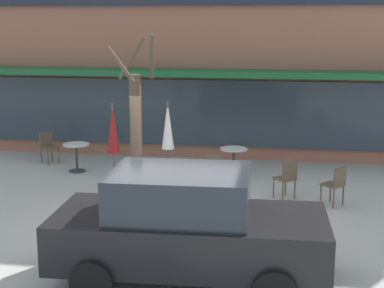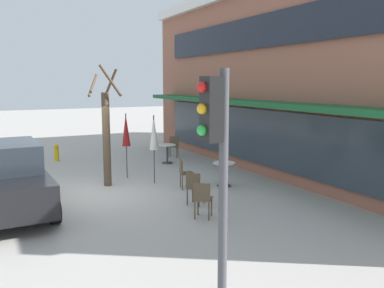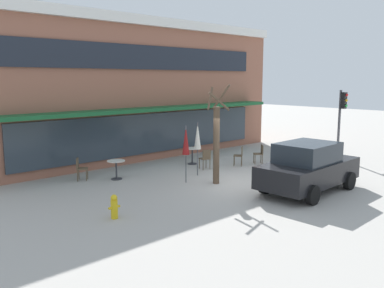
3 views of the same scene
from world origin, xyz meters
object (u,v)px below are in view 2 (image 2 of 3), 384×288
(cafe_chair_1, at_px, (174,145))
(cafe_chair_3, at_px, (184,172))
(cafe_chair_0, at_px, (195,186))
(traffic_light_pole, at_px, (217,158))
(cafe_table_near_wall, at_px, (224,170))
(parked_sedan, at_px, (5,179))
(patio_umbrella_cream_folded, at_px, (126,130))
(street_tree, at_px, (106,134))
(patio_umbrella_green_folded, at_px, (154,133))
(fire_hydrant, at_px, (56,152))
(cafe_chair_2, at_px, (203,197))
(cafe_table_streetside, at_px, (167,150))

(cafe_chair_1, xyz_separation_m, cafe_chair_3, (4.98, -1.92, 0.00))
(cafe_chair_0, height_order, traffic_light_pole, traffic_light_pole)
(cafe_table_near_wall, bearing_deg, parked_sedan, -91.73)
(patio_umbrella_cream_folded, distance_m, cafe_chair_0, 4.04)
(cafe_table_near_wall, distance_m, cafe_chair_0, 2.20)
(cafe_table_near_wall, relative_size, street_tree, 0.20)
(patio_umbrella_green_folded, xyz_separation_m, fire_hydrant, (-5.35, -2.20, -1.27))
(patio_umbrella_cream_folded, height_order, traffic_light_pole, traffic_light_pole)
(cafe_table_near_wall, bearing_deg, patio_umbrella_green_folded, -127.14)
(street_tree, bearing_deg, cafe_chair_1, 132.33)
(cafe_chair_0, xyz_separation_m, cafe_chair_2, (1.05, -0.33, 0.00))
(cafe_chair_2, distance_m, traffic_light_pole, 4.70)
(cafe_table_streetside, relative_size, cafe_chair_0, 0.85)
(cafe_table_near_wall, height_order, fire_hydrant, cafe_table_near_wall)
(parked_sedan, height_order, traffic_light_pole, traffic_light_pole)
(patio_umbrella_cream_folded, distance_m, street_tree, 1.16)
(cafe_chair_1, xyz_separation_m, parked_sedan, (5.13, -6.91, 0.35))
(cafe_chair_1, height_order, parked_sedan, parked_sedan)
(cafe_table_streetside, distance_m, parked_sedan, 7.31)
(parked_sedan, bearing_deg, cafe_chair_2, 58.02)
(cafe_chair_0, height_order, cafe_chair_2, same)
(cafe_chair_0, relative_size, cafe_chair_2, 1.00)
(cafe_table_near_wall, distance_m, fire_hydrant, 7.81)
(traffic_light_pole, height_order, fire_hydrant, traffic_light_pole)
(cafe_chair_3, xyz_separation_m, parked_sedan, (0.14, -4.99, 0.35))
(cafe_chair_1, xyz_separation_m, fire_hydrant, (-1.39, -4.70, -0.17))
(patio_umbrella_green_folded, distance_m, parked_sedan, 4.63)
(street_tree, distance_m, fire_hydrant, 5.19)
(cafe_chair_3, bearing_deg, cafe_table_near_wall, 74.80)
(patio_umbrella_cream_folded, height_order, parked_sedan, patio_umbrella_cream_folded)
(cafe_table_streetside, xyz_separation_m, parked_sedan, (4.00, -6.11, 0.36))
(cafe_table_streetside, xyz_separation_m, traffic_light_pole, (10.48, -3.90, 1.78))
(street_tree, xyz_separation_m, fire_hydrant, (-4.97, -0.77, -1.29))
(cafe_table_near_wall, relative_size, cafe_chair_2, 0.85)
(traffic_light_pole, distance_m, fire_hydrant, 13.14)
(cafe_chair_2, bearing_deg, street_tree, -164.41)
(parked_sedan, distance_m, traffic_light_pole, 6.99)
(street_tree, height_order, traffic_light_pole, street_tree)
(street_tree, bearing_deg, patio_umbrella_cream_folded, 130.60)
(patio_umbrella_green_folded, distance_m, cafe_chair_1, 4.81)
(parked_sedan, bearing_deg, patio_umbrella_green_folded, 104.87)
(cafe_chair_3, xyz_separation_m, street_tree, (-1.40, -2.01, 1.12))
(traffic_light_pole, bearing_deg, cafe_chair_2, 153.60)
(cafe_table_streetside, relative_size, traffic_light_pole, 0.22)
(patio_umbrella_cream_folded, xyz_separation_m, parked_sedan, (2.30, -3.86, -0.75))
(cafe_table_streetside, relative_size, patio_umbrella_green_folded, 0.35)
(cafe_table_near_wall, xyz_separation_m, cafe_chair_0, (1.35, -1.74, 0.01))
(cafe_table_streetside, distance_m, patio_umbrella_cream_folded, 3.02)
(street_tree, distance_m, traffic_light_pole, 8.09)
(cafe_table_near_wall, height_order, patio_umbrella_green_folded, patio_umbrella_green_folded)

